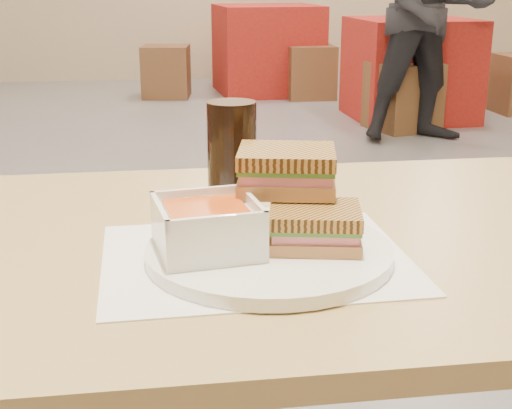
{
  "coord_description": "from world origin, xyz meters",
  "views": [
    {
      "loc": [
        -0.08,
        -2.79,
        1.08
      ],
      "look_at": [
        0.01,
        -2.0,
        0.82
      ],
      "focal_mm": 50.19,
      "sensor_mm": 36.0,
      "label": 1
    }
  ],
  "objects": [
    {
      "name": "panini_upper",
      "position": [
        0.06,
        -1.94,
        0.84
      ],
      "size": [
        0.14,
        0.12,
        0.05
      ],
      "color": "#AF7140",
      "rests_on": "panini_lower"
    },
    {
      "name": "bg_chair_2l",
      "position": [
        -0.13,
        3.84,
        0.23
      ],
      "size": [
        0.46,
        0.46,
        0.46
      ],
      "color": "brown",
      "rests_on": "ground"
    },
    {
      "name": "cola_glass",
      "position": [
        0.0,
        -1.78,
        0.83
      ],
      "size": [
        0.07,
        0.07,
        0.15
      ],
      "color": "black",
      "rests_on": "main_table"
    },
    {
      "name": "main_table",
      "position": [
        0.12,
        -1.91,
        0.64
      ],
      "size": [
        1.22,
        0.73,
        0.75
      ],
      "color": "#A38456",
      "rests_on": "ground"
    },
    {
      "name": "soup_bowl",
      "position": [
        -0.05,
        -2.01,
        0.79
      ],
      "size": [
        0.13,
        0.13,
        0.06
      ],
      "color": "white",
      "rests_on": "plate"
    },
    {
      "name": "bg_table_1",
      "position": [
        1.75,
        2.59,
        0.38
      ],
      "size": [
        0.91,
        0.91,
        0.76
      ],
      "color": "maroon",
      "rests_on": "ground"
    },
    {
      "name": "bg_table_2",
      "position": [
        0.82,
        4.01,
        0.4
      ],
      "size": [
        1.0,
        1.0,
        0.81
      ],
      "color": "maroon",
      "rests_on": "ground"
    },
    {
      "name": "panini_lower",
      "position": [
        0.08,
        -2.01,
        0.79
      ],
      "size": [
        0.12,
        0.11,
        0.05
      ],
      "color": "#AF7140",
      "rests_on": "plate"
    },
    {
      "name": "plate",
      "position": [
        0.03,
        -2.0,
        0.76
      ],
      "size": [
        0.3,
        0.3,
        0.02
      ],
      "color": "white",
      "rests_on": "tray_liner"
    },
    {
      "name": "patron_b",
      "position": [
        1.61,
        1.82,
        0.86
      ],
      "size": [
        0.9,
        0.73,
        1.73
      ],
      "color": "black",
      "rests_on": "ground"
    },
    {
      "name": "tray_liner",
      "position": [
        0.01,
        -2.0,
        0.75
      ],
      "size": [
        0.38,
        0.3,
        0.0
      ],
      "color": "white",
      "rests_on": "main_table"
    },
    {
      "name": "bg_chair_2r",
      "position": [
        1.17,
        3.64,
        0.24
      ],
      "size": [
        0.43,
        0.43,
        0.47
      ],
      "color": "brown",
      "rests_on": "ground"
    },
    {
      "name": "bg_chair_1l",
      "position": [
        1.57,
        2.19,
        0.24
      ],
      "size": [
        0.54,
        0.54,
        0.48
      ],
      "color": "brown",
      "rests_on": "ground"
    }
  ]
}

